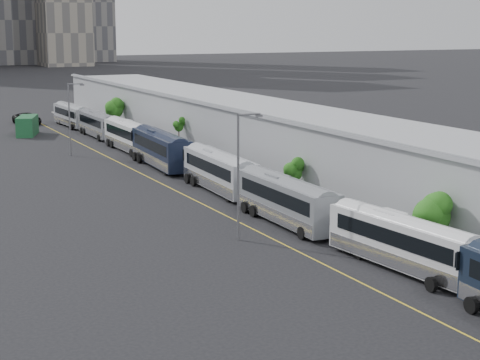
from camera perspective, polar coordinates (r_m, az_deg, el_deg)
sidewalk at (r=74.08m, az=5.70°, el=-1.33°), size 10.00×170.00×0.12m
lane_line at (r=69.25m, az=-1.72°, el=-2.20°), size 0.12×160.00×0.02m
depot at (r=75.58m, az=8.32°, el=1.52°), size 12.45×160.40×7.20m
bus_2 at (r=53.63m, az=11.49°, el=-4.68°), size 3.59×12.54×3.62m
bus_3 at (r=64.46m, az=3.33°, el=-1.75°), size 2.90×13.04×3.80m
bus_4 at (r=77.03m, az=-1.47°, el=0.38°), size 3.27×13.24×3.84m
bus_5 at (r=90.58m, az=-5.63°, el=1.99°), size 3.51×13.96×4.04m
bus_6 at (r=102.70m, az=-7.87°, el=2.95°), size 2.90×13.01×3.80m
bus_7 at (r=116.43m, az=-10.06°, el=3.78°), size 2.74×12.21×3.57m
bus_8 at (r=129.10m, az=-11.86°, el=4.40°), size 2.92×12.10×3.51m
tree_1 at (r=55.62m, az=13.47°, el=-2.16°), size 2.57×2.57×4.74m
tree_2 at (r=71.74m, az=3.79°, el=0.70°), size 1.69×1.69×3.89m
tree_3 at (r=96.85m, az=-4.37°, el=3.78°), size 1.11×1.11×4.41m
tree_4 at (r=118.49m, az=-8.94°, el=5.16°), size 2.62×2.62×5.34m
street_lamp_near at (r=58.86m, az=0.03°, el=0.84°), size 2.04×0.22×9.48m
street_lamp_far at (r=99.63m, az=-11.94°, el=4.60°), size 2.04×0.22×8.86m
shipping_container at (r=120.33m, az=-14.89°, el=3.75°), size 4.38×6.74×2.76m
suv at (r=133.95m, az=-14.90°, el=4.24°), size 4.02×6.83×1.78m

